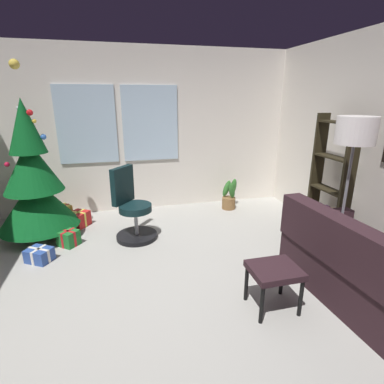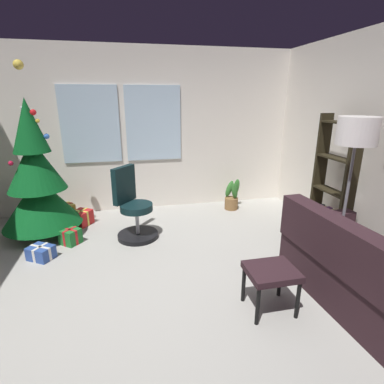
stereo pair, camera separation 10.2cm
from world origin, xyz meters
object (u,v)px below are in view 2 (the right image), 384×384
object	(u,v)px
office_chair	(133,211)
bookshelf	(333,188)
footstool	(271,275)
gift_box_red	(81,218)
gift_box_green	(70,236)
potted_plant	(232,197)
gift_box_blue	(41,253)
gift_box_gold	(67,213)
holiday_tree	(37,182)
floor_lamp	(356,141)

from	to	relation	value
office_chair	bookshelf	bearing A→B (deg)	-13.95
footstool	office_chair	size ratio (longest dim) A/B	0.44
gift_box_red	bookshelf	size ratio (longest dim) A/B	0.22
footstool	gift_box_green	bearing A→B (deg)	138.54
gift_box_green	potted_plant	size ratio (longest dim) A/B	0.60
gift_box_blue	potted_plant	world-z (taller)	potted_plant
gift_box_red	footstool	bearing A→B (deg)	-50.96
gift_box_red	gift_box_gold	xyz separation A→B (m)	(-0.24, 0.20, 0.03)
gift_box_gold	bookshelf	size ratio (longest dim) A/B	0.18
bookshelf	potted_plant	size ratio (longest dim) A/B	3.23
holiday_tree	gift_box_blue	size ratio (longest dim) A/B	6.59
footstool	potted_plant	bearing A→B (deg)	77.76
gift_box_red	floor_lamp	xyz separation A→B (m)	(3.00, -1.92, 1.34)
gift_box_gold	gift_box_green	bearing A→B (deg)	-78.12
potted_plant	gift_box_red	bearing A→B (deg)	-176.03
footstool	holiday_tree	distance (m)	3.25
potted_plant	gift_box_blue	bearing A→B (deg)	-158.13
footstool	gift_box_green	size ratio (longest dim) A/B	1.40
gift_box_red	office_chair	xyz separation A→B (m)	(0.78, -0.59, 0.27)
bookshelf	potted_plant	bearing A→B (deg)	121.47
floor_lamp	potted_plant	distance (m)	2.48
footstool	gift_box_red	world-z (taller)	footstool
holiday_tree	bookshelf	size ratio (longest dim) A/B	1.38
holiday_tree	gift_box_blue	world-z (taller)	holiday_tree
gift_box_blue	footstool	bearing A→B (deg)	-31.91
gift_box_red	gift_box_blue	bearing A→B (deg)	-109.72
gift_box_gold	gift_box_red	bearing A→B (deg)	-40.38
footstool	gift_box_gold	bearing A→B (deg)	130.01
gift_box_green	floor_lamp	distance (m)	3.59
office_chair	gift_box_red	bearing A→B (deg)	142.73
gift_box_green	gift_box_gold	size ratio (longest dim) A/B	1.05
gift_box_gold	office_chair	bearing A→B (deg)	-38.01
gift_box_red	gift_box_gold	world-z (taller)	gift_box_gold
footstool	potted_plant	xyz separation A→B (m)	(0.56, 2.56, -0.14)
footstool	holiday_tree	size ratio (longest dim) A/B	0.19
footstool	potted_plant	world-z (taller)	potted_plant
footstool	gift_box_green	xyz separation A→B (m)	(-2.00, 1.77, -0.26)
potted_plant	gift_box_gold	bearing A→B (deg)	179.43
gift_box_green	gift_box_blue	size ratio (longest dim) A/B	0.89
gift_box_green	potted_plant	bearing A→B (deg)	17.28
floor_lamp	holiday_tree	bearing A→B (deg)	154.20
floor_lamp	footstool	bearing A→B (deg)	-155.98
gift_box_green	potted_plant	distance (m)	2.68
holiday_tree	potted_plant	xyz separation A→B (m)	(2.96, 0.41, -0.56)
footstool	bookshelf	distance (m)	1.87
gift_box_blue	office_chair	xyz separation A→B (m)	(1.13, 0.37, 0.30)
footstool	gift_box_gold	world-z (taller)	footstool
holiday_tree	potted_plant	world-z (taller)	holiday_tree
gift_box_red	gift_box_blue	size ratio (longest dim) A/B	1.06
holiday_tree	gift_box_gold	bearing A→B (deg)	62.46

